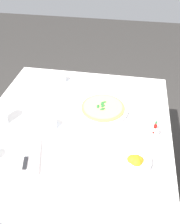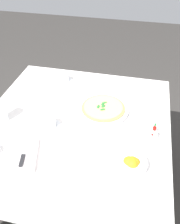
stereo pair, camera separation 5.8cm
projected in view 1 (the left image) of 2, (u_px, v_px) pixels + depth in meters
name	position (u px, v px, depth m)	size (l,w,h in m)	color
ground_plane	(80.00, 188.00, 1.95)	(8.00, 8.00, 0.00)	#33302D
dining_table	(77.00, 134.00, 1.58)	(1.11, 1.11, 0.72)	white
pizza_plate	(103.00, 109.00, 1.55)	(0.32, 0.32, 0.02)	white
pizza	(103.00, 107.00, 1.54)	(0.27, 0.27, 0.02)	tan
coffee_cup_near_left	(61.00, 79.00, 1.80)	(0.13, 0.13, 0.06)	white
coffee_cup_far_right	(50.00, 125.00, 1.41)	(0.13, 0.13, 0.06)	white
water_glass_back_corner	(0.00, 116.00, 1.43)	(0.07, 0.07, 0.12)	white
napkin_folded	(27.00, 157.00, 1.25)	(0.25, 0.19, 0.02)	white
dinner_knife	(27.00, 155.00, 1.24)	(0.19, 0.06, 0.01)	silver
citrus_bowl	(135.00, 162.00, 1.20)	(0.15, 0.15, 0.07)	white
hot_sauce_bottle	(155.00, 128.00, 1.38)	(0.02, 0.02, 0.08)	#B7140F
salt_shaker	(153.00, 126.00, 1.41)	(0.03, 0.03, 0.06)	white
pepper_shaker	(157.00, 133.00, 1.36)	(0.03, 0.03, 0.06)	white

